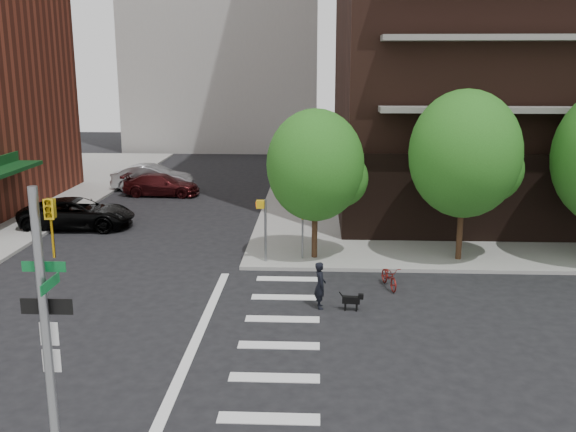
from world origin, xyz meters
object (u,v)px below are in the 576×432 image
object	(u,v)px
parked_car_silver	(153,178)
dog_walker	(320,285)
traffic_signal	(52,382)
parked_car_black	(78,213)
parked_car_maroon	(161,185)
scooter	(389,277)

from	to	relation	value
parked_car_silver	dog_walker	world-z (taller)	parked_car_silver
dog_walker	traffic_signal	bearing A→B (deg)	148.27
traffic_signal	parked_car_black	size ratio (longest dim) A/B	1.08
parked_car_black	parked_car_maroon	bearing A→B (deg)	-18.10
traffic_signal	parked_car_silver	size ratio (longest dim) A/B	1.17
traffic_signal	scooter	world-z (taller)	traffic_signal
parked_car_maroon	dog_walker	distance (m)	21.12
parked_car_maroon	scooter	bearing A→B (deg)	-140.55
parked_car_maroon	parked_car_silver	xyz separation A→B (m)	(-0.98, 1.67, 0.15)
parked_car_black	parked_car_maroon	xyz separation A→B (m)	(2.23, 8.38, -0.08)
traffic_signal	parked_car_maroon	xyz separation A→B (m)	(-5.20, 29.25, -2.01)
dog_walker	scooter	bearing A→B (deg)	-57.96
parked_car_silver	scooter	distance (m)	22.62
parked_car_black	scooter	xyz separation A→B (m)	(14.68, -8.15, -0.35)
scooter	dog_walker	distance (m)	3.36
parked_car_black	parked_car_maroon	world-z (taller)	parked_car_black
traffic_signal	parked_car_silver	bearing A→B (deg)	101.31
parked_car_maroon	dog_walker	size ratio (longest dim) A/B	2.95
traffic_signal	parked_car_black	world-z (taller)	traffic_signal
scooter	dog_walker	xyz separation A→B (m)	(-2.56, -2.14, 0.38)
parked_car_black	parked_car_silver	distance (m)	10.12
parked_car_black	parked_car_maroon	distance (m)	8.67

